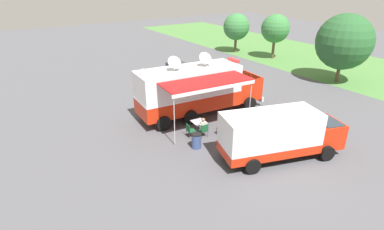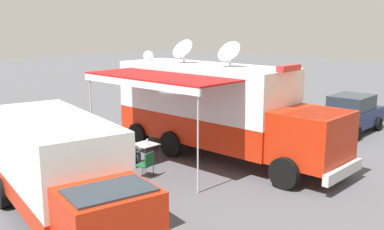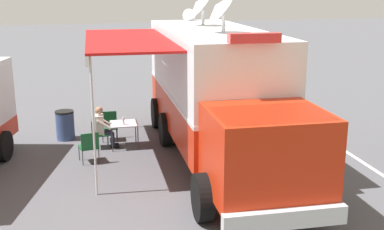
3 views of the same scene
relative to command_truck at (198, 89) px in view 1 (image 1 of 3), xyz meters
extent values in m
plane|color=#515156|center=(-0.09, -0.74, -1.95)|extent=(100.00, 100.00, 0.00)
cube|color=#4C7F3D|center=(-0.09, 20.92, -1.94)|extent=(80.00, 14.00, 0.01)
cube|color=silver|center=(-3.76, 0.99, -1.94)|extent=(0.47, 4.80, 0.01)
cube|color=red|center=(-0.09, -0.74, -0.80)|extent=(3.02, 7.36, 1.10)
cube|color=white|center=(-0.09, -0.74, 0.60)|extent=(3.02, 7.36, 1.70)
cube|color=white|center=(-0.09, -0.74, -0.25)|extent=(3.04, 7.38, 0.10)
cube|color=red|center=(0.25, 3.89, -0.50)|extent=(2.45, 2.26, 1.70)
cube|color=#28333D|center=(0.26, 4.09, 0.00)|extent=(2.25, 1.62, 0.70)
cube|color=silver|center=(0.33, 5.02, -1.40)|extent=(2.38, 0.37, 0.36)
cylinder|color=black|center=(-1.01, 3.78, -1.45)|extent=(0.37, 1.02, 1.00)
cylinder|color=black|center=(1.48, 3.60, -1.45)|extent=(0.37, 1.02, 1.00)
cylinder|color=black|center=(-1.37, -1.19, -1.45)|extent=(0.37, 1.02, 1.00)
cylinder|color=black|center=(1.12, -1.37, -1.45)|extent=(0.37, 1.02, 1.00)
cylinder|color=black|center=(-1.52, -3.17, -1.45)|extent=(0.37, 1.02, 1.00)
cylinder|color=black|center=(0.98, -3.35, -1.45)|extent=(0.37, 1.02, 1.00)
cube|color=white|center=(-0.09, -0.74, 1.50)|extent=(3.02, 7.36, 0.10)
cube|color=red|center=(0.18, 2.95, 1.67)|extent=(1.12, 0.36, 0.20)
cylinder|color=silver|center=(-0.17, -1.82, 1.78)|extent=(0.10, 0.10, 0.45)
cone|color=silver|center=(-0.02, -1.83, 2.18)|extent=(0.78, 0.95, 0.81)
cylinder|color=silver|center=(0.00, 0.51, 1.78)|extent=(0.10, 0.10, 0.45)
cone|color=silver|center=(0.15, 0.50, 2.18)|extent=(0.78, 0.95, 0.81)
sphere|color=white|center=(-0.32, -3.94, 1.73)|extent=(0.44, 0.44, 0.44)
cube|color=red|center=(2.26, -0.92, 1.30)|extent=(2.61, 5.90, 0.06)
cube|color=white|center=(3.31, -0.99, 1.16)|extent=(0.50, 5.75, 0.24)
cylinder|color=silver|center=(3.45, 1.73, -0.32)|extent=(0.05, 0.05, 3.25)
cylinder|color=silver|center=(3.05, -3.71, -0.32)|extent=(0.05, 0.05, 3.25)
cube|color=silver|center=(2.33, -1.57, -1.23)|extent=(0.86, 0.86, 0.03)
cylinder|color=#333338|center=(1.99, -1.17, -1.60)|extent=(0.03, 0.03, 0.70)
cylinder|color=#333338|center=(2.73, -1.23, -1.60)|extent=(0.03, 0.03, 0.70)
cylinder|color=#333338|center=(1.94, -1.91, -1.60)|extent=(0.03, 0.03, 0.70)
cylinder|color=#333338|center=(2.68, -1.97, -1.60)|extent=(0.03, 0.03, 0.70)
cylinder|color=silver|center=(2.37, -1.44, -1.12)|extent=(0.07, 0.07, 0.20)
cylinder|color=white|center=(2.37, -1.44, -1.01)|extent=(0.04, 0.04, 0.02)
cube|color=#19562D|center=(3.03, -1.67, -1.53)|extent=(0.51, 0.51, 0.04)
cube|color=#19562D|center=(3.25, -1.69, -1.30)|extent=(0.07, 0.48, 0.44)
cylinder|color=#333338|center=(2.80, -1.88, -1.74)|extent=(0.02, 0.02, 0.42)
cylinder|color=#333338|center=(2.83, -1.44, -1.74)|extent=(0.02, 0.02, 0.42)
cylinder|color=#333338|center=(3.24, -1.91, -1.74)|extent=(0.02, 0.02, 0.42)
cylinder|color=#333338|center=(3.27, -1.47, -1.74)|extent=(0.02, 0.02, 0.42)
cube|color=#19562D|center=(2.69, -2.32, -1.53)|extent=(0.51, 0.51, 0.04)
cube|color=#19562D|center=(2.67, -2.54, -1.30)|extent=(0.48, 0.07, 0.44)
cylinder|color=#333338|center=(2.48, -2.08, -1.74)|extent=(0.02, 0.02, 0.42)
cylinder|color=#333338|center=(2.92, -2.12, -1.74)|extent=(0.02, 0.02, 0.42)
cylinder|color=#333338|center=(2.45, -2.52, -1.74)|extent=(0.02, 0.02, 0.42)
cylinder|color=#333338|center=(2.89, -2.56, -1.74)|extent=(0.02, 0.02, 0.42)
cube|color=#19562D|center=(3.45, -0.55, -1.53)|extent=(0.55, 0.55, 0.04)
cube|color=#19562D|center=(3.42, -0.33, -1.30)|extent=(0.48, 0.12, 0.44)
cylinder|color=#333338|center=(3.71, -0.73, -1.74)|extent=(0.02, 0.02, 0.42)
cylinder|color=#333338|center=(3.27, -0.80, -1.74)|extent=(0.02, 0.02, 0.42)
cylinder|color=#333338|center=(3.64, -0.29, -1.74)|extent=(0.02, 0.02, 0.42)
cylinder|color=#333338|center=(3.20, -0.36, -1.74)|extent=(0.02, 0.02, 0.42)
cube|color=silver|center=(3.03, -1.67, -1.23)|extent=(0.27, 0.38, 0.56)
sphere|color=#A37556|center=(3.03, -1.67, -0.81)|extent=(0.22, 0.22, 0.22)
cylinder|color=silver|center=(2.90, -1.89, -1.19)|extent=(0.43, 0.12, 0.34)
cylinder|color=silver|center=(2.93, -1.44, -1.19)|extent=(0.43, 0.12, 0.34)
cylinder|color=#2D334C|center=(2.85, -1.76, -1.51)|extent=(0.39, 0.16, 0.13)
cylinder|color=#2D334C|center=(2.67, -1.75, -1.74)|extent=(0.11, 0.11, 0.42)
cube|color=black|center=(2.61, -1.74, -1.91)|extent=(0.25, 0.12, 0.07)
cylinder|color=#2D334C|center=(2.86, -1.56, -1.51)|extent=(0.39, 0.16, 0.13)
cylinder|color=#2D334C|center=(2.68, -1.55, -1.74)|extent=(0.11, 0.11, 0.42)
cube|color=black|center=(2.62, -1.54, -1.91)|extent=(0.25, 0.12, 0.07)
cylinder|color=#384C7F|center=(4.00, -2.81, -1.52)|extent=(0.56, 0.56, 0.85)
cylinder|color=black|center=(4.00, -2.81, -1.07)|extent=(0.57, 0.57, 0.06)
cube|color=white|center=(7.10, -0.19, -0.35)|extent=(3.50, 5.58, 2.20)
cube|color=red|center=(7.10, -0.19, -1.20)|extent=(3.52, 5.61, 0.50)
cube|color=red|center=(8.08, 3.07, -0.83)|extent=(2.27, 2.07, 1.40)
cube|color=#28333D|center=(8.10, 3.17, -0.38)|extent=(1.92, 1.53, 0.60)
cylinder|color=black|center=(6.95, 2.99, -1.53)|extent=(0.49, 0.88, 0.84)
cylinder|color=black|center=(8.97, 2.39, -1.53)|extent=(0.49, 0.88, 0.84)
cylinder|color=black|center=(5.69, -1.26, -1.53)|extent=(0.49, 0.88, 0.84)
cylinder|color=black|center=(7.70, -1.86, -1.53)|extent=(0.49, 0.88, 0.84)
cube|color=navy|center=(-7.00, 2.57, -1.25)|extent=(4.28, 2.01, 0.76)
cube|color=#28333D|center=(-7.15, 2.58, -0.53)|extent=(2.18, 1.70, 0.68)
cylinder|color=black|center=(-5.66, 3.40, -1.63)|extent=(0.65, 0.25, 0.64)
cylinder|color=black|center=(-5.75, 1.61, -1.63)|extent=(0.65, 0.25, 0.64)
cylinder|color=black|center=(-8.26, 3.53, -1.63)|extent=(0.65, 0.25, 0.64)
cylinder|color=black|center=(-8.35, 1.74, -1.63)|extent=(0.65, 0.25, 0.64)
cylinder|color=brown|center=(-13.96, 15.20, -0.91)|extent=(0.32, 0.32, 2.08)
sphere|color=#387A3D|center=(-13.96, 15.20, 1.29)|extent=(3.31, 3.31, 3.31)
cylinder|color=brown|center=(-8.97, 16.89, -0.76)|extent=(0.32, 0.32, 2.37)
sphere|color=#387A3D|center=(-8.97, 16.89, 1.58)|extent=(3.30, 3.30, 3.30)
cylinder|color=brown|center=(0.84, 15.26, -0.95)|extent=(0.32, 0.32, 1.99)
sphere|color=#285B2D|center=(0.84, 15.26, 1.79)|extent=(5.00, 5.00, 5.00)
camera|label=1|loc=(17.24, -11.66, 7.29)|focal=29.26mm
camera|label=2|loc=(13.51, 9.61, 3.12)|focal=41.64mm
camera|label=3|loc=(4.20, 12.47, 2.73)|focal=46.20mm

